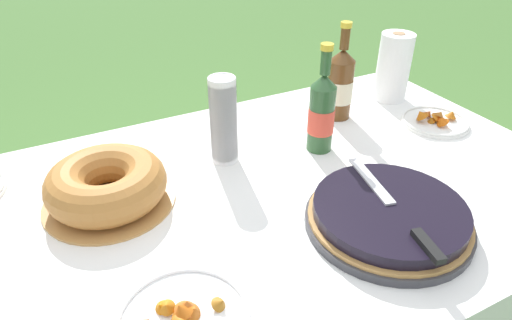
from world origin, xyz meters
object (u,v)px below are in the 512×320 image
at_px(bundt_cake, 107,185).
at_px(serving_knife, 398,212).
at_px(berry_tart, 389,216).
at_px(snack_plate_right, 435,120).
at_px(paper_towel_roll, 393,67).
at_px(cider_bottle_amber, 340,84).
at_px(snack_plate_left, 183,318).
at_px(cup_stack, 225,120).
at_px(cider_bottle_green, 322,113).

bearing_deg(bundt_cake, serving_knife, -37.26).
relative_size(berry_tart, bundt_cake, 1.19).
xyz_separation_m(serving_knife, snack_plate_right, (0.47, 0.34, -0.05)).
height_order(snack_plate_right, paper_towel_roll, paper_towel_roll).
xyz_separation_m(berry_tart, serving_knife, (-0.01, -0.03, 0.04)).
relative_size(cider_bottle_amber, snack_plate_left, 1.27).
bearing_deg(snack_plate_right, bundt_cake, 176.49).
bearing_deg(cup_stack, cider_bottle_amber, 9.95).
xyz_separation_m(cider_bottle_green, snack_plate_right, (0.41, -0.04, -0.10)).
height_order(bundt_cake, cider_bottle_green, cider_bottle_green).
xyz_separation_m(berry_tart, paper_towel_roll, (0.46, 0.53, 0.09)).
bearing_deg(serving_knife, paper_towel_roll, -27.89).
height_order(bundt_cake, cider_bottle_amber, cider_bottle_amber).
bearing_deg(cider_bottle_green, berry_tart, -98.69).
height_order(berry_tart, snack_plate_left, berry_tart).
relative_size(cup_stack, snack_plate_right, 1.17).
xyz_separation_m(snack_plate_left, snack_plate_right, (0.96, 0.35, 0.00)).
xyz_separation_m(cider_bottle_green, paper_towel_roll, (0.41, 0.17, 0.00)).
distance_m(cider_bottle_green, cider_bottle_amber, 0.22).
bearing_deg(cup_stack, snack_plate_right, -9.41).
height_order(berry_tart, cider_bottle_green, cider_bottle_green).
height_order(cup_stack, paper_towel_roll, cup_stack).
xyz_separation_m(cider_bottle_green, cider_bottle_amber, (0.17, 0.14, -0.00)).
bearing_deg(snack_plate_left, cup_stack, 57.92).
distance_m(serving_knife, bundt_cake, 0.66).
relative_size(cider_bottle_amber, snack_plate_right, 1.48).
xyz_separation_m(serving_knife, cup_stack, (-0.20, 0.45, 0.06)).
relative_size(serving_knife, cup_stack, 1.54).
bearing_deg(berry_tart, snack_plate_right, 33.87).
distance_m(berry_tart, cider_bottle_amber, 0.55).
xyz_separation_m(berry_tart, cup_stack, (-0.20, 0.42, 0.09)).
bearing_deg(snack_plate_right, snack_plate_left, -159.87).
relative_size(serving_knife, bundt_cake, 1.20).
bearing_deg(cider_bottle_amber, bundt_cake, -170.64).
height_order(serving_knife, bundt_cake, bundt_cake).
relative_size(cider_bottle_amber, paper_towel_roll, 1.32).
bearing_deg(bundt_cake, snack_plate_right, -3.51).
height_order(cup_stack, snack_plate_left, cup_stack).
bearing_deg(snack_plate_left, serving_knife, 1.30).
height_order(berry_tart, cider_bottle_amber, cider_bottle_amber).
bearing_deg(cider_bottle_amber, paper_towel_roll, 7.52).
bearing_deg(bundt_cake, berry_tart, -34.92).
bearing_deg(paper_towel_roll, bundt_cake, -171.09).
height_order(berry_tart, paper_towel_roll, paper_towel_roll).
relative_size(bundt_cake, snack_plate_left, 1.30).
relative_size(serving_knife, snack_plate_left, 1.55).
bearing_deg(cup_stack, bundt_cake, -171.41).
xyz_separation_m(cup_stack, cider_bottle_amber, (0.43, 0.07, -0.01)).
relative_size(cider_bottle_green, paper_towel_roll, 1.33).
distance_m(berry_tart, cup_stack, 0.48).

